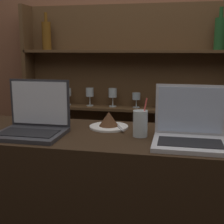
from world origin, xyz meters
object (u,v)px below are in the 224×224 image
object	(u,v)px
water_glass	(140,123)
laptop_near	(33,122)
cake_plate	(109,122)
laptop_far	(190,131)

from	to	relation	value
water_glass	laptop_near	bearing A→B (deg)	-173.55
cake_plate	water_glass	xyz separation A→B (m)	(0.17, -0.12, 0.03)
laptop_near	cake_plate	size ratio (longest dim) A/B	1.56
laptop_far	laptop_near	bearing A→B (deg)	179.42
laptop_far	cake_plate	xyz separation A→B (m)	(-0.39, 0.19, -0.02)
laptop_near	laptop_far	world-z (taller)	laptop_near
laptop_near	cake_plate	xyz separation A→B (m)	(0.32, 0.18, -0.02)
cake_plate	water_glass	world-z (taller)	water_glass
laptop_far	water_glass	xyz separation A→B (m)	(-0.22, 0.06, 0.01)
water_glass	laptop_far	bearing A→B (deg)	-16.27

